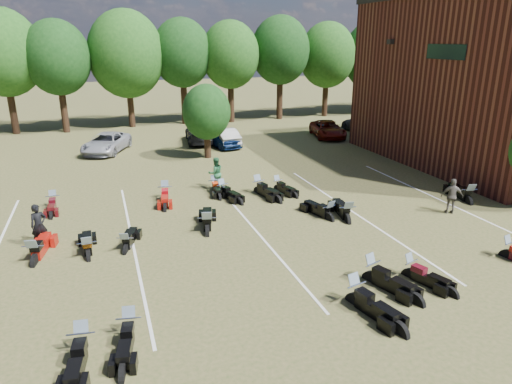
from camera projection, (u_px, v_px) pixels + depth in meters
name	position (u px, v px, depth m)	size (l,w,h in m)	color
ground	(349.00, 245.00, 17.81)	(160.00, 160.00, 0.00)	brown
car_2	(106.00, 143.00, 32.29)	(2.26, 4.91, 1.36)	#95959D
car_3	(199.00, 133.00, 35.42)	(2.00, 4.93, 1.43)	black
car_4	(221.00, 137.00, 34.11)	(1.67, 4.16, 1.42)	#0B2051
car_5	(224.00, 137.00, 34.38)	(1.44, 4.13, 1.36)	#A7A6A2
car_6	(328.00, 129.00, 37.38)	(2.21, 4.79, 1.33)	#5F0E05
car_7	(365.00, 124.00, 39.19)	(2.09, 5.14, 1.49)	#37363B
person_black	(39.00, 225.00, 17.56)	(0.61, 0.40, 1.68)	black
person_green	(216.00, 173.00, 24.32)	(0.84, 0.66, 1.73)	#26663A
person_grey	(452.00, 196.00, 20.86)	(0.97, 0.40, 1.65)	#58534C
motorcycle_0	(130.00, 337.00, 12.32)	(0.69, 2.16, 1.20)	black
motorcycle_1	(84.00, 354.00, 11.65)	(0.72, 2.26, 1.26)	black
motorcycle_2	(354.00, 304.00, 13.85)	(0.77, 2.42, 1.35)	black
motorcycle_3	(371.00, 281.00, 15.16)	(0.76, 2.38, 1.33)	black
motorcycle_5	(409.00, 277.00, 15.43)	(0.67, 2.09, 1.17)	black
motorcycle_6	(507.00, 258.00, 16.80)	(0.68, 2.13, 1.19)	#3E0811
motorcycle_7	(35.00, 263.00, 16.36)	(0.78, 2.45, 1.36)	#96120A
motorcycle_8	(89.00, 258.00, 16.75)	(0.72, 2.25, 1.25)	black
motorcycle_9	(126.00, 252.00, 17.26)	(0.65, 2.04, 1.14)	black
motorcycle_10	(207.00, 234.00, 18.87)	(0.80, 2.53, 1.41)	black
motorcycle_11	(329.00, 220.00, 20.32)	(0.73, 2.28, 1.27)	black
motorcycle_12	(347.00, 222.00, 20.11)	(0.78, 2.46, 1.37)	black
motorcycle_13	(468.00, 203.00, 22.41)	(0.81, 2.53, 1.41)	black
motorcycle_14	(54.00, 207.00, 21.87)	(0.66, 2.06, 1.15)	#42090D
motorcycle_15	(166.00, 199.00, 23.04)	(0.73, 2.30, 1.28)	maroon
motorcycle_16	(223.00, 195.00, 23.49)	(0.69, 2.17, 1.21)	black
motorcycle_17	(214.00, 190.00, 24.29)	(0.65, 2.04, 1.14)	black
motorcycle_18	(258.00, 193.00, 23.88)	(0.77, 2.41, 1.34)	black
motorcycle_19	(278.00, 190.00, 24.34)	(0.64, 2.00, 1.11)	black
tree_line	(182.00, 55.00, 41.50)	(56.00, 6.00, 9.79)	black
young_tree_midfield	(206.00, 112.00, 30.11)	(3.20, 3.20, 4.70)	black
parking_lines	(252.00, 227.00, 19.57)	(20.10, 14.00, 0.01)	silver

